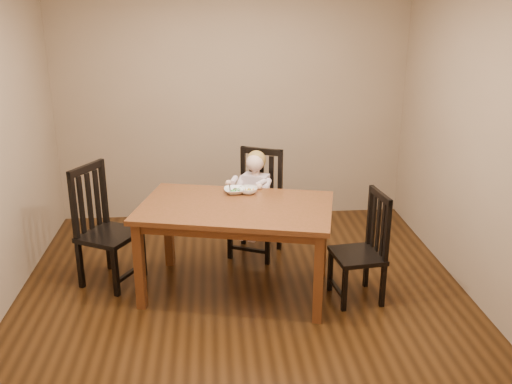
{
  "coord_description": "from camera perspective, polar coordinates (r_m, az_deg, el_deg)",
  "views": [
    {
      "loc": [
        -0.25,
        -4.46,
        2.53
      ],
      "look_at": [
        0.13,
        0.25,
        0.89
      ],
      "focal_mm": 40.0,
      "sensor_mm": 36.0,
      "label": 1
    }
  ],
  "objects": [
    {
      "name": "bowl_veg",
      "position": [
        5.17,
        -0.79,
        0.16
      ],
      "size": [
        0.23,
        0.23,
        0.05
      ],
      "primitive_type": "imported",
      "rotation": [
        0.0,
        0.0,
        -0.41
      ],
      "color": "white",
      "rests_on": "dining_table"
    },
    {
      "name": "fork",
      "position": [
        5.16,
        -2.63,
        0.31
      ],
      "size": [
        0.03,
        0.14,
        0.05
      ],
      "rotation": [
        0.0,
        0.0,
        0.05
      ],
      "color": "silver",
      "rests_on": "bowl_peas"
    },
    {
      "name": "chair_left",
      "position": [
        5.34,
        -14.94,
        -3.48
      ],
      "size": [
        0.63,
        0.64,
        1.11
      ],
      "rotation": [
        0.0,
        0.0,
        -2.07
      ],
      "color": "black",
      "rests_on": "room"
    },
    {
      "name": "dining_table",
      "position": [
        4.92,
        -2.03,
        -2.37
      ],
      "size": [
        1.82,
        1.33,
        0.82
      ],
      "rotation": [
        0.0,
        0.0,
        -0.23
      ],
      "color": "#4E3112",
      "rests_on": "room"
    },
    {
      "name": "toddler",
      "position": [
        5.66,
        -0.09,
        -0.1
      ],
      "size": [
        0.47,
        0.51,
        0.57
      ],
      "primitive_type": null,
      "rotation": [
        0.0,
        0.0,
        2.71
      ],
      "color": "silver",
      "rests_on": "chair_child"
    },
    {
      "name": "room",
      "position": [
        4.62,
        -1.41,
        4.39
      ],
      "size": [
        4.01,
        4.01,
        2.71
      ],
      "color": "#3E230D",
      "rests_on": "ground"
    },
    {
      "name": "bowl_peas",
      "position": [
        5.17,
        -2.15,
        0.14
      ],
      "size": [
        0.2,
        0.2,
        0.05
      ],
      "primitive_type": "imported",
      "rotation": [
        0.0,
        0.0,
        0.05
      ],
      "color": "white",
      "rests_on": "dining_table"
    },
    {
      "name": "chair_child",
      "position": [
        5.76,
        0.1,
        -1.3
      ],
      "size": [
        0.6,
        0.59,
        1.07
      ],
      "rotation": [
        0.0,
        0.0,
        2.71
      ],
      "color": "black",
      "rests_on": "room"
    },
    {
      "name": "chair_right",
      "position": [
        4.98,
        10.66,
        -5.63
      ],
      "size": [
        0.45,
        0.47,
        0.97
      ],
      "rotation": [
        0.0,
        0.0,
        1.7
      ],
      "color": "black",
      "rests_on": "room"
    }
  ]
}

